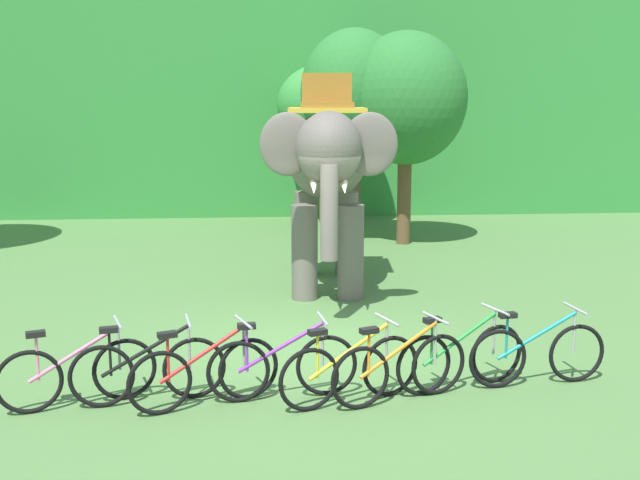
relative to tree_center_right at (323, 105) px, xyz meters
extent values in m
plane|color=#4C753D|center=(-0.99, -10.53, -3.16)|extent=(80.00, 80.00, 0.00)
cube|color=#338438|center=(-0.99, 4.03, -0.07)|extent=(36.00, 6.00, 6.18)
cylinder|color=brown|center=(0.00, 0.00, -2.05)|extent=(0.21, 0.21, 2.21)
ellipsoid|color=#338438|center=(0.00, 0.00, 0.02)|extent=(2.46, 2.46, 2.13)
cylinder|color=brown|center=(0.36, -0.65, -2.23)|extent=(0.25, 0.25, 1.86)
ellipsoid|color=#28702D|center=(0.36, -0.65, 0.08)|extent=(2.03, 2.03, 3.05)
cylinder|color=brown|center=(0.50, -2.75, -2.07)|extent=(0.33, 0.33, 2.18)
ellipsoid|color=#28702D|center=(0.50, -2.75, 0.32)|extent=(2.48, 2.48, 2.88)
cylinder|color=brown|center=(1.62, -3.19, -2.16)|extent=(0.32, 0.32, 1.98)
ellipsoid|color=#28702D|center=(1.62, -3.19, 0.17)|extent=(2.75, 2.75, 2.99)
ellipsoid|color=#665E56|center=(-0.50, -7.09, -0.81)|extent=(1.61, 2.99, 1.50)
cylinder|color=#665E56|center=(-0.19, -8.01, -2.36)|extent=(0.44, 0.44, 1.60)
cylinder|color=#665E56|center=(-0.95, -7.95, -2.36)|extent=(0.44, 0.44, 1.60)
cylinder|color=#665E56|center=(-0.05, -6.22, -2.36)|extent=(0.44, 0.44, 1.60)
cylinder|color=#665E56|center=(-0.82, -6.16, -2.36)|extent=(0.44, 0.44, 1.60)
ellipsoid|color=#665E56|center=(-0.65, -9.08, -0.56)|extent=(1.08, 1.17, 1.10)
ellipsoid|color=#665E56|center=(-0.02, -8.98, -0.51)|extent=(0.85, 0.22, 0.96)
ellipsoid|color=#665E56|center=(-1.26, -8.89, -0.51)|extent=(0.85, 0.22, 0.96)
cylinder|color=#665E56|center=(-0.68, -9.53, -1.46)|extent=(0.26, 0.26, 1.40)
cone|color=beige|center=(-0.46, -9.50, -1.11)|extent=(0.16, 0.57, 0.21)
cone|color=beige|center=(-0.90, -9.46, -1.11)|extent=(0.16, 0.57, 0.21)
cube|color=gold|center=(-0.50, -6.99, -0.03)|extent=(1.42, 1.39, 0.08)
cube|color=olive|center=(-0.50, -6.99, 0.06)|extent=(0.98, 1.16, 0.10)
cube|color=olive|center=(-0.46, -6.49, 0.34)|extent=(0.90, 0.17, 0.56)
cylinder|color=#665E56|center=(-0.40, -5.67, -1.26)|extent=(0.08, 0.08, 0.90)
torus|color=black|center=(-4.15, -12.45, -2.80)|extent=(0.69, 0.27, 0.71)
torus|color=black|center=(-3.20, -12.14, -2.80)|extent=(0.69, 0.27, 0.71)
cylinder|color=pink|center=(-3.70, -12.30, -2.55)|extent=(0.93, 0.35, 0.54)
cylinder|color=pink|center=(-4.06, -12.42, -2.54)|extent=(0.03, 0.03, 0.52)
cube|color=black|center=(-4.06, -12.42, -2.28)|extent=(0.22, 0.16, 0.06)
cylinder|color=#9E9EA3|center=(-3.25, -12.15, -2.52)|extent=(0.03, 0.03, 0.55)
cylinder|color=#9E9EA3|center=(-3.25, -12.15, -2.25)|extent=(0.19, 0.50, 0.03)
torus|color=black|center=(-3.41, -12.35, -2.80)|extent=(0.71, 0.18, 0.71)
torus|color=black|center=(-2.43, -12.16, -2.80)|extent=(0.71, 0.18, 0.71)
cylinder|color=black|center=(-2.95, -12.26, -2.55)|extent=(0.96, 0.23, 0.54)
cylinder|color=black|center=(-3.31, -12.33, -2.54)|extent=(0.03, 0.03, 0.52)
cube|color=black|center=(-3.31, -12.33, -2.28)|extent=(0.22, 0.14, 0.06)
cylinder|color=#9E9EA3|center=(-2.48, -12.17, -2.52)|extent=(0.03, 0.03, 0.55)
cylinder|color=#9E9EA3|center=(-2.48, -12.17, -2.25)|extent=(0.13, 0.52, 0.03)
torus|color=black|center=(-2.76, -12.59, -2.80)|extent=(0.68, 0.30, 0.71)
torus|color=black|center=(-1.83, -12.23, -2.80)|extent=(0.68, 0.30, 0.71)
cylinder|color=red|center=(-2.32, -12.42, -2.55)|extent=(0.92, 0.39, 0.54)
cylinder|color=red|center=(-2.66, -12.55, -2.54)|extent=(0.03, 0.03, 0.52)
cube|color=black|center=(-2.66, -12.55, -2.28)|extent=(0.22, 0.17, 0.06)
cylinder|color=#9E9EA3|center=(-1.87, -12.25, -2.52)|extent=(0.03, 0.03, 0.55)
cylinder|color=#9E9EA3|center=(-1.87, -12.25, -2.25)|extent=(0.22, 0.50, 0.03)
torus|color=black|center=(-1.94, -12.32, -2.80)|extent=(0.71, 0.14, 0.71)
torus|color=black|center=(-0.94, -12.19, -2.80)|extent=(0.71, 0.14, 0.71)
cylinder|color=purple|center=(-1.47, -12.26, -2.55)|extent=(0.97, 0.17, 0.54)
cylinder|color=purple|center=(-1.84, -12.31, -2.54)|extent=(0.03, 0.03, 0.52)
cube|color=black|center=(-1.84, -12.31, -2.28)|extent=(0.21, 0.13, 0.06)
cylinder|color=#9E9EA3|center=(-0.99, -12.20, -2.52)|extent=(0.03, 0.03, 0.55)
cylinder|color=#9E9EA3|center=(-0.99, -12.20, -2.25)|extent=(0.10, 0.52, 0.03)
torus|color=black|center=(-1.17, -12.61, -2.80)|extent=(0.68, 0.29, 0.71)
torus|color=black|center=(-0.23, -12.27, -2.80)|extent=(0.68, 0.29, 0.71)
cylinder|color=yellow|center=(-0.72, -12.45, -2.55)|extent=(0.93, 0.38, 0.54)
cylinder|color=yellow|center=(-1.08, -12.58, -2.54)|extent=(0.03, 0.03, 0.52)
cube|color=black|center=(-1.08, -12.58, -2.28)|extent=(0.22, 0.16, 0.06)
cylinder|color=#9E9EA3|center=(-0.28, -12.29, -2.52)|extent=(0.03, 0.03, 0.55)
cylinder|color=#9E9EA3|center=(-0.28, -12.29, -2.25)|extent=(0.21, 0.50, 0.03)
torus|color=black|center=(-0.61, -12.60, -2.80)|extent=(0.68, 0.29, 0.71)
torus|color=black|center=(0.32, -12.25, -2.80)|extent=(0.68, 0.29, 0.71)
cylinder|color=orange|center=(-0.17, -12.44, -2.55)|extent=(0.92, 0.38, 0.54)
cylinder|color=orange|center=(-0.52, -12.57, -2.54)|extent=(0.03, 0.03, 0.52)
cube|color=black|center=(-0.52, -12.57, -2.28)|extent=(0.22, 0.16, 0.06)
cylinder|color=#9E9EA3|center=(0.28, -12.27, -2.52)|extent=(0.03, 0.03, 0.55)
cylinder|color=#9E9EA3|center=(0.28, -12.27, -2.25)|extent=(0.21, 0.50, 0.03)
torus|color=black|center=(0.15, -12.27, -2.80)|extent=(0.69, 0.28, 0.71)
torus|color=black|center=(1.10, -11.95, -2.80)|extent=(0.69, 0.28, 0.71)
cylinder|color=green|center=(0.60, -12.12, -2.55)|extent=(0.93, 0.36, 0.54)
cylinder|color=green|center=(0.24, -12.24, -2.54)|extent=(0.03, 0.03, 0.52)
cube|color=black|center=(0.24, -12.24, -2.28)|extent=(0.22, 0.16, 0.06)
cylinder|color=#9E9EA3|center=(1.05, -11.96, -2.52)|extent=(0.03, 0.03, 0.55)
cylinder|color=#9E9EA3|center=(1.05, -11.96, -2.25)|extent=(0.20, 0.50, 0.03)
torus|color=black|center=(1.05, -12.12, -2.80)|extent=(0.71, 0.13, 0.71)
torus|color=black|center=(2.05, -12.00, -2.80)|extent=(0.71, 0.13, 0.71)
cylinder|color=teal|center=(1.53, -12.06, -2.55)|extent=(0.97, 0.16, 0.54)
cylinder|color=teal|center=(1.15, -12.11, -2.54)|extent=(0.03, 0.03, 0.52)
cube|color=black|center=(1.15, -12.11, -2.28)|extent=(0.21, 0.12, 0.06)
cylinder|color=#9E9EA3|center=(2.00, -12.01, -2.52)|extent=(0.03, 0.03, 0.55)
cylinder|color=#9E9EA3|center=(2.00, -12.01, -2.25)|extent=(0.09, 0.52, 0.03)
camera|label=1|loc=(-1.64, -20.28, 0.16)|focal=42.34mm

